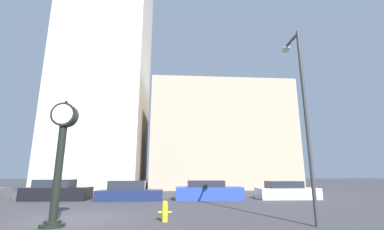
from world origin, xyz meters
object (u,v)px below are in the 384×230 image
at_px(car_white, 286,191).
at_px(fire_hydrant_near, 165,211).
at_px(car_navy, 129,192).
at_px(car_blue, 208,191).
at_px(street_clock, 61,151).
at_px(street_lamp_right, 300,95).
at_px(car_black, 57,191).

height_order(car_white, fire_hydrant_near, car_white).
height_order(car_navy, car_blue, same).
height_order(street_clock, street_lamp_right, street_lamp_right).
bearing_deg(car_black, street_lamp_right, -35.43).
xyz_separation_m(street_clock, car_black, (-4.03, 9.62, -2.01)).
bearing_deg(car_blue, car_white, 2.99).
xyz_separation_m(street_clock, fire_hydrant_near, (3.84, 0.72, -2.21)).
bearing_deg(street_clock, street_lamp_right, -1.73).
distance_m(street_clock, fire_hydrant_near, 4.49).
distance_m(car_white, street_lamp_right, 11.14).
xyz_separation_m(car_navy, fire_hydrant_near, (2.75, -8.35, -0.16)).
relative_size(car_black, fire_hydrant_near, 5.74).
height_order(street_clock, car_white, street_clock).
xyz_separation_m(car_blue, street_lamp_right, (2.48, -9.58, 4.29)).
relative_size(car_navy, fire_hydrant_near, 5.88).
bearing_deg(street_clock, fire_hydrant_near, 10.56).
height_order(car_blue, car_white, car_blue).
bearing_deg(car_black, car_white, 0.81).
relative_size(car_white, street_lamp_right, 0.58).
bearing_deg(car_blue, street_clock, -123.83).
relative_size(car_navy, street_lamp_right, 0.61).
bearing_deg(car_navy, car_white, -1.46).
xyz_separation_m(car_black, fire_hydrant_near, (7.87, -8.90, -0.20)).
relative_size(fire_hydrant_near, street_lamp_right, 0.10).
bearing_deg(street_lamp_right, fire_hydrant_near, 169.40).
relative_size(car_navy, car_blue, 0.95).
xyz_separation_m(street_clock, car_navy, (1.09, 9.07, -2.05)).
xyz_separation_m(car_black, street_lamp_right, (13.17, -9.89, 4.27)).
relative_size(car_black, car_blue, 0.93).
xyz_separation_m(car_navy, car_blue, (5.57, 0.23, 0.02)).
height_order(car_navy, street_lamp_right, street_lamp_right).
distance_m(car_blue, car_white, 5.84).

